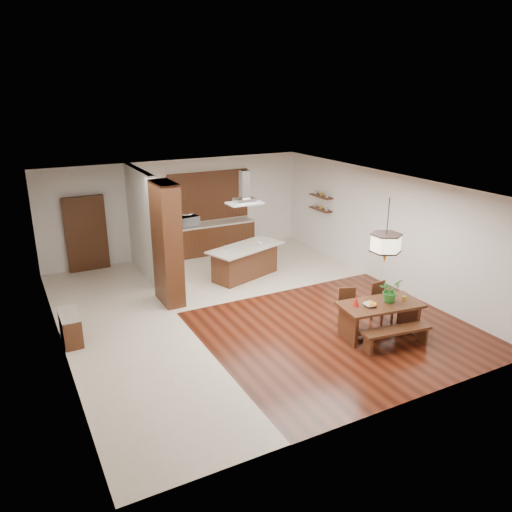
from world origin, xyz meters
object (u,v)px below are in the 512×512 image
fruit_bowl (370,305)px  dining_bench (396,338)px  microwave (189,221)px  dining_chair_left (349,309)px  kitchen_island (245,261)px  range_hood (245,187)px  dining_chair_right (383,303)px  island_cup (260,243)px  dining_table (380,312)px  hallway_console (70,328)px  pendant_lantern (387,231)px  foliage_plant (390,290)px

fruit_bowl → dining_bench: bearing=-70.2°
microwave → dining_chair_left: bearing=-86.3°
kitchen_island → range_hood: (0.00, 0.00, 2.02)m
range_hood → microwave: (-0.71, 2.34, -1.36)m
dining_chair_right → dining_chair_left: bearing=169.0°
dining_chair_left → island_cup: (-0.21, 3.63, 0.50)m
dining_table → fruit_bowl: (-0.29, -0.01, 0.22)m
hallway_console → pendant_lantern: size_ratio=0.67×
dining_bench → kitchen_island: kitchen_island is taller
foliage_plant → dining_bench: bearing=-116.7°
range_hood → fruit_bowl: bearing=-80.9°
hallway_console → foliage_plant: size_ratio=1.81×
dining_table → pendant_lantern: size_ratio=1.36×
foliage_plant → island_cup: size_ratio=4.12×
dining_table → dining_chair_left: bearing=121.7°
dining_table → kitchen_island: 4.37m
dining_bench → microwave: (-1.60, 7.20, 0.90)m
kitchen_island → island_cup: 0.64m
hallway_console → pendant_lantern: (5.72, -2.63, 1.93)m
microwave → kitchen_island: bearing=-82.0°
kitchen_island → pendant_lantern: bearing=-96.1°
fruit_bowl → dining_chair_left: bearing=95.6°
hallway_console → microwave: 5.72m
hallway_console → dining_table: size_ratio=0.50×
hallway_console → kitchen_island: (4.74, 1.63, 0.13)m
dining_bench → kitchen_island: bearing=100.4°
hallway_console → kitchen_island: size_ratio=0.38×
hallway_console → dining_chair_left: bearing=-21.0°
pendant_lantern → foliage_plant: 1.32m
dining_table → dining_bench: 0.68m
dining_chair_right → island_cup: size_ratio=7.36×
dining_bench → hallway_console: bearing=150.2°
dining_chair_left → range_hood: 4.27m
dining_chair_right → island_cup: bearing=102.1°
dining_chair_right → foliage_plant: size_ratio=1.79×
hallway_console → microwave: bearing=44.6°
foliage_plant → fruit_bowl: foliage_plant is taller
foliage_plant → range_hood: size_ratio=0.54×
kitchen_island → range_hood: 2.02m
fruit_bowl → kitchen_island: kitchen_island is taller
foliage_plant → microwave: size_ratio=0.87×
dining_chair_left → dining_chair_right: bearing=11.7°
kitchen_island → foliage_plant: bearing=-93.3°
dining_bench → fruit_bowl: 0.82m
dining_bench → dining_chair_right: bearing=61.9°
foliage_plant → microwave: (-1.90, 6.61, 0.16)m
dining_table → pendant_lantern: bearing=63.4°
fruit_bowl → kitchen_island: size_ratio=0.11×
dining_chair_left → microwave: bearing=121.8°
range_hood → microwave: size_ratio=1.61×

